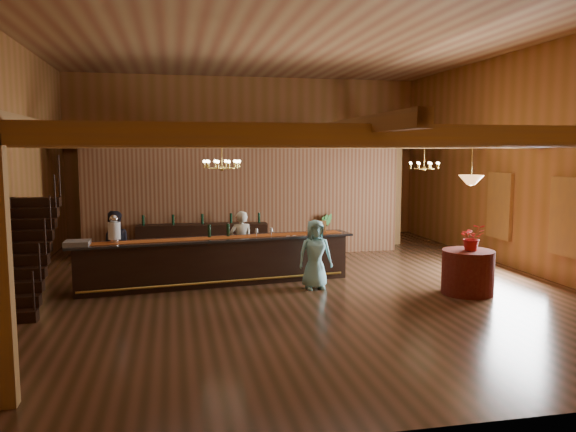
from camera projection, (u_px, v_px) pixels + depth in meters
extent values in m
plane|color=#553321|center=(288.00, 282.00, 12.88)|extent=(14.00, 14.00, 0.00)
plane|color=#9F7846|center=(288.00, 36.00, 12.24)|extent=(14.00, 14.00, 0.00)
cube|color=#95592F|center=(247.00, 158.00, 19.37)|extent=(12.00, 0.10, 5.50)
cube|color=#95592F|center=(426.00, 175.00, 5.75)|extent=(12.00, 0.10, 5.50)
cube|color=#95592F|center=(527.00, 161.00, 13.77)|extent=(0.10, 14.00, 5.50)
cube|color=#A4702B|center=(375.00, 135.00, 7.16)|extent=(11.90, 0.20, 0.28)
cube|color=#A4702B|center=(324.00, 139.00, 9.59)|extent=(11.90, 0.20, 0.28)
cube|color=#A4702B|center=(293.00, 141.00, 12.02)|extent=(11.90, 0.20, 0.28)
cube|color=#A4702B|center=(273.00, 143.00, 14.46)|extent=(11.90, 0.20, 0.28)
cube|color=#A4702B|center=(258.00, 144.00, 16.89)|extent=(11.90, 0.20, 0.28)
cube|color=#A4702B|center=(248.00, 145.00, 19.13)|extent=(11.90, 0.20, 0.28)
cube|color=#A4702B|center=(75.00, 134.00, 11.59)|extent=(0.18, 13.90, 0.22)
cube|color=#A4702B|center=(288.00, 135.00, 12.49)|extent=(0.18, 13.90, 0.22)
cube|color=#A4702B|center=(472.00, 136.00, 13.40)|extent=(0.18, 13.90, 0.22)
cube|color=#A4702B|center=(104.00, 200.00, 16.17)|extent=(0.20, 0.20, 3.20)
cube|color=#A4702B|center=(397.00, 195.00, 17.98)|extent=(0.20, 0.20, 3.20)
cube|color=#A4702B|center=(2.00, 273.00, 6.44)|extent=(0.20, 0.20, 3.20)
cube|color=brown|center=(246.00, 202.00, 16.01)|extent=(9.00, 0.18, 3.10)
cube|color=white|center=(567.00, 217.00, 12.34)|extent=(0.12, 1.05, 1.75)
cube|color=white|center=(500.00, 206.00, 14.87)|extent=(0.12, 1.05, 1.75)
cube|color=black|center=(7.00, 317.00, 9.83)|extent=(1.00, 0.28, 0.20)
cube|color=black|center=(11.00, 302.00, 10.08)|extent=(1.00, 0.28, 0.20)
cube|color=black|center=(15.00, 287.00, 10.33)|extent=(1.00, 0.28, 0.20)
cube|color=black|center=(18.00, 273.00, 10.58)|extent=(1.00, 0.28, 0.20)
cube|color=black|center=(21.00, 260.00, 10.83)|extent=(1.00, 0.28, 0.20)
cube|color=black|center=(25.00, 247.00, 11.08)|extent=(1.00, 0.28, 0.20)
cube|color=black|center=(28.00, 235.00, 11.33)|extent=(1.00, 0.28, 0.20)
cube|color=black|center=(30.00, 224.00, 11.58)|extent=(1.00, 0.28, 0.20)
cube|color=black|center=(33.00, 213.00, 11.82)|extent=(1.00, 0.28, 0.20)
cube|color=black|center=(36.00, 202.00, 12.07)|extent=(1.00, 0.28, 0.20)
cube|color=black|center=(284.00, 226.00, 18.37)|extent=(1.20, 0.60, 1.10)
cube|color=#9B6931|center=(191.00, 230.00, 17.77)|extent=(1.00, 0.60, 1.00)
cube|color=black|center=(217.00, 262.00, 12.59)|extent=(6.09, 1.41, 1.01)
cube|color=black|center=(216.00, 239.00, 12.53)|extent=(6.40, 1.58, 0.05)
cube|color=maroon|center=(216.00, 238.00, 12.52)|extent=(5.96, 1.15, 0.01)
cylinder|color=gold|center=(218.00, 282.00, 12.24)|extent=(5.81, 0.78, 0.05)
cylinder|color=silver|center=(115.00, 241.00, 11.87)|extent=(0.18, 0.18, 0.08)
cylinder|color=silver|center=(114.00, 231.00, 11.84)|extent=(0.26, 0.26, 0.36)
sphere|color=silver|center=(114.00, 219.00, 11.81)|extent=(0.18, 0.18, 0.18)
cube|color=gray|center=(77.00, 243.00, 11.54)|extent=(0.50, 0.50, 0.10)
cube|color=#9B6931|center=(313.00, 227.00, 13.22)|extent=(0.06, 0.06, 0.30)
cube|color=#9B6931|center=(325.00, 227.00, 13.27)|extent=(0.06, 0.06, 0.30)
cylinder|color=#9B6931|center=(319.00, 226.00, 13.24)|extent=(0.24, 0.24, 0.24)
cylinder|color=black|center=(209.00, 231.00, 12.58)|extent=(0.07, 0.07, 0.30)
cylinder|color=black|center=(228.00, 230.00, 12.72)|extent=(0.07, 0.07, 0.30)
cube|color=black|center=(203.00, 242.00, 15.46)|extent=(3.59, 0.88, 1.00)
cylinder|color=#480E0A|center=(468.00, 272.00, 11.78)|extent=(1.07, 1.07, 0.93)
cylinder|color=gold|center=(222.00, 155.00, 12.26)|extent=(0.02, 0.02, 0.58)
sphere|color=gold|center=(222.00, 168.00, 12.29)|extent=(0.12, 0.12, 0.12)
torus|color=gold|center=(222.00, 164.00, 12.28)|extent=(0.80, 0.80, 0.04)
cylinder|color=gold|center=(424.00, 156.00, 14.74)|extent=(0.02, 0.02, 0.67)
sphere|color=gold|center=(424.00, 169.00, 14.78)|extent=(0.12, 0.12, 0.12)
torus|color=gold|center=(424.00, 165.00, 14.77)|extent=(0.80, 0.80, 0.04)
cylinder|color=gold|center=(472.00, 161.00, 11.51)|extent=(0.02, 0.02, 0.80)
cone|color=#EA994E|center=(471.00, 180.00, 11.56)|extent=(0.52, 0.52, 0.20)
imported|color=silver|center=(241.00, 243.00, 13.54)|extent=(0.59, 0.40, 1.56)
imported|color=black|center=(114.00, 247.00, 12.72)|extent=(0.90, 0.76, 1.65)
imported|color=#88DBE3|center=(315.00, 254.00, 12.19)|extent=(0.75, 0.50, 1.52)
imported|color=#347230|center=(322.00, 233.00, 16.49)|extent=(0.65, 0.52, 1.17)
imported|color=#B11717|center=(472.00, 237.00, 11.65)|extent=(0.58, 0.53, 0.56)
imported|color=gold|center=(471.00, 242.00, 11.84)|extent=(0.20, 0.20, 0.31)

